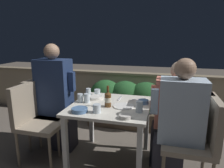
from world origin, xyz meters
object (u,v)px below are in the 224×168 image
chair_left_near (34,115)px  person_coral_top (173,116)px  chair_right_near (199,135)px  chair_right_far (193,121)px  person_blue_shirt (177,124)px  person_navy_jumper (57,98)px  beer_bottle (108,99)px  chair_left_far (44,106)px

chair_left_near → person_coral_top: 1.59m
chair_right_near → chair_right_far: bearing=93.6°
person_blue_shirt → chair_right_far: person_blue_shirt is taller
person_navy_jumper → chair_right_far: size_ratio=1.49×
person_blue_shirt → chair_right_far: (0.19, 0.31, -0.08)m
chair_right_far → beer_bottle: (-0.90, -0.21, 0.25)m
chair_left_far → person_coral_top: person_coral_top is taller
chair_right_near → person_coral_top: (-0.23, 0.31, 0.04)m
beer_bottle → chair_right_near: bearing=-6.3°
person_navy_jumper → chair_right_far: bearing=-0.6°
chair_right_far → beer_bottle: bearing=-166.9°
person_navy_jumper → person_blue_shirt: (1.45, -0.33, -0.05)m
chair_left_near → person_blue_shirt: bearing=-0.9°
chair_left_far → person_navy_jumper: person_navy_jumper is taller
chair_right_far → beer_bottle: 0.95m
person_navy_jumper → person_blue_shirt: person_navy_jumper is taller
chair_left_far → person_navy_jumper: size_ratio=0.67×
person_blue_shirt → chair_right_near: bearing=-0.0°
person_coral_top → beer_bottle: bearing=-163.1°
person_blue_shirt → chair_right_far: 0.37m
person_blue_shirt → person_coral_top: 0.31m
person_blue_shirt → beer_bottle: person_blue_shirt is taller
person_navy_jumper → beer_bottle: 0.79m
person_blue_shirt → chair_left_near: bearing=179.1°
chair_left_near → chair_right_far: same height
person_coral_top → beer_bottle: 0.75m
person_navy_jumper → beer_bottle: bearing=-16.8°
chair_left_near → person_coral_top: person_coral_top is taller
person_navy_jumper → chair_right_near: size_ratio=1.49×
person_coral_top → beer_bottle: size_ratio=5.23×
chair_left_near → chair_right_near: bearing=-0.8°
chair_right_near → person_blue_shirt: size_ratio=0.73×
chair_left_near → person_blue_shirt: size_ratio=0.73×
chair_left_near → chair_left_far: 0.31m
chair_left_far → person_navy_jumper: bearing=-0.0°
chair_right_near → person_coral_top: 0.39m
person_navy_jumper → person_coral_top: 1.44m
chair_left_far → beer_bottle: beer_bottle is taller
chair_right_near → chair_right_far: (-0.02, 0.31, 0.00)m
person_coral_top → chair_right_near: bearing=-53.5°
person_navy_jumper → person_blue_shirt: bearing=-12.7°
person_navy_jumper → chair_right_near: 1.70m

